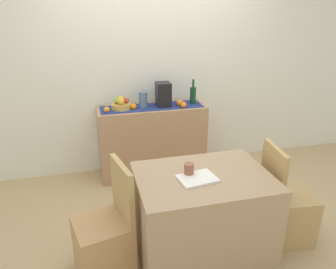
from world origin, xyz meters
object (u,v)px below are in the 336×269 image
Objects in this scene: wine_bottle at (193,95)px; coffee_cup at (189,170)px; sideboard_console at (152,141)px; chair_near_window at (105,242)px; open_book at (197,179)px; chair_by_corner at (285,212)px; ceramic_vase at (143,100)px; dining_table at (202,216)px; coffee_maker at (163,95)px; fruit_bowl at (121,106)px.

coffee_cup is (-0.51, -1.46, -0.18)m from wine_bottle.
chair_near_window reaches higher than sideboard_console.
open_book is at bearing -3.85° from chair_near_window.
chair_by_corner is at bearing -4.96° from open_book.
ceramic_vase reaches higher than dining_table.
chair_by_corner is (0.89, -1.49, -0.16)m from sideboard_console.
sideboard_console is 4.50× the size of coffee_maker.
chair_by_corner is at bearing -1.90° from coffee_cup.
chair_by_corner is (0.38, -1.49, -0.71)m from wine_bottle.
fruit_bowl is 1.65m from chair_near_window.
ceramic_vase is 1.74m from chair_near_window.
fruit_bowl is at bearing 103.29° from coffee_cup.
fruit_bowl is 0.80× the size of open_book.
wine_bottle is at bearing -0.00° from ceramic_vase.
fruit_bowl is 0.25× the size of chair_by_corner.
coffee_cup is (-0.15, -1.46, -0.21)m from coffee_maker.
wine_bottle reaches higher than ceramic_vase.
coffee_cup reaches higher than open_book.
fruit_bowl is 0.26m from ceramic_vase.
coffee_maker reaches higher than dining_table.
wine_bottle reaches higher than open_book.
fruit_bowl is 0.51m from coffee_maker.
fruit_bowl is 1.59m from open_book.
ceramic_vase is at bearing 180.00° from wine_bottle.
fruit_bowl is at bearing 106.97° from dining_table.
open_book is 0.31× the size of chair_by_corner.
coffee_maker reaches higher than fruit_bowl.
chair_near_window is (-1.19, -1.49, -0.71)m from wine_bottle.
chair_by_corner is (0.99, -1.49, -0.69)m from ceramic_vase.
fruit_bowl is 2.04m from chair_by_corner.
wine_bottle is 2.95× the size of coffee_cup.
ceramic_vase is 1.62m from dining_table.
coffee_maker is at bearing 0.00° from ceramic_vase.
open_book is at bearing -94.01° from coffee_maker.
coffee_cup is 0.11× the size of chair_near_window.
dining_table is (0.10, -1.49, -0.06)m from sideboard_console.
open_book is (-0.47, -1.54, -0.22)m from wine_bottle.
coffee_maker is 1.62m from dining_table.
wine_bottle is at bearing -0.00° from coffee_maker.
coffee_maker is 0.25m from ceramic_vase.
ceramic_vase reaches higher than open_book.
dining_table is at bearing -73.03° from fruit_bowl.
sideboard_console is 4.23× the size of wine_bottle.
wine_bottle reaches higher than coffee_maker.
chair_near_window is at bearing -114.70° from sideboard_console.
ceramic_vase is at bearing 0.00° from fruit_bowl.
chair_near_window and chair_by_corner have the same top height.
coffee_maker is at bearing 77.92° from open_book.
dining_table is at bearing 24.70° from open_book.
sideboard_console is 1.74m from chair_by_corner.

